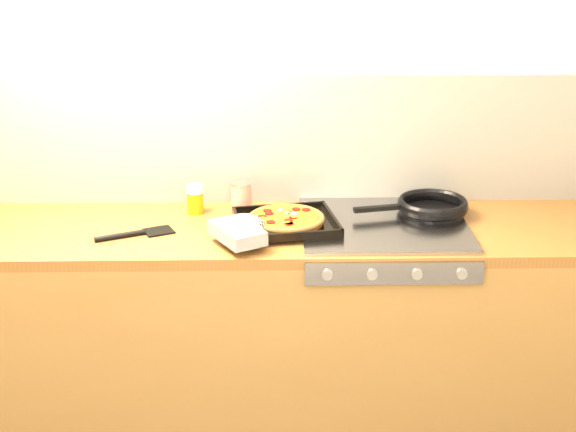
{
  "coord_description": "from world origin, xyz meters",
  "views": [
    {
      "loc": [
        0.04,
        -1.89,
        2.05
      ],
      "look_at": [
        0.1,
        1.08,
        0.95
      ],
      "focal_mm": 55.0,
      "sensor_mm": 36.0,
      "label": 1
    }
  ],
  "objects_px": {
    "pizza_on_tray": "(272,223)",
    "tomato_can": "(241,197)",
    "frying_pan": "(431,206)",
    "juice_glass": "(195,199)"
  },
  "relations": [
    {
      "from": "frying_pan",
      "to": "juice_glass",
      "type": "height_order",
      "value": "juice_glass"
    },
    {
      "from": "pizza_on_tray",
      "to": "tomato_can",
      "type": "height_order",
      "value": "tomato_can"
    },
    {
      "from": "juice_glass",
      "to": "frying_pan",
      "type": "bearing_deg",
      "value": -3.52
    },
    {
      "from": "pizza_on_tray",
      "to": "tomato_can",
      "type": "xyz_separation_m",
      "value": [
        -0.12,
        0.24,
        0.02
      ]
    },
    {
      "from": "tomato_can",
      "to": "juice_glass",
      "type": "xyz_separation_m",
      "value": [
        -0.17,
        -0.02,
        -0.0
      ]
    },
    {
      "from": "pizza_on_tray",
      "to": "frying_pan",
      "type": "height_order",
      "value": "pizza_on_tray"
    },
    {
      "from": "pizza_on_tray",
      "to": "tomato_can",
      "type": "relative_size",
      "value": 4.21
    },
    {
      "from": "frying_pan",
      "to": "pizza_on_tray",
      "type": "bearing_deg",
      "value": -164.6
    },
    {
      "from": "pizza_on_tray",
      "to": "juice_glass",
      "type": "height_order",
      "value": "juice_glass"
    },
    {
      "from": "pizza_on_tray",
      "to": "frying_pan",
      "type": "bearing_deg",
      "value": 15.4
    }
  ]
}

